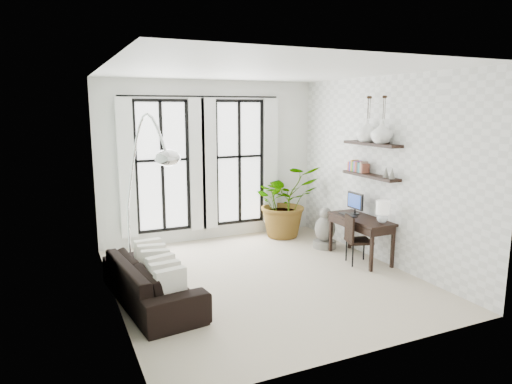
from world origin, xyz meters
TOP-DOWN VIEW (x-y plane):
  - floor at (0.00, 0.00)m, footprint 5.00×5.00m
  - ceiling at (0.00, 0.00)m, footprint 5.00×5.00m
  - wall_left at (-2.25, 0.00)m, footprint 0.00×5.00m
  - wall_right at (2.25, 0.00)m, footprint 0.00×5.00m
  - wall_back at (0.00, 2.50)m, footprint 4.50×0.00m
  - windows at (-0.20, 2.43)m, footprint 3.26×0.13m
  - wall_shelves at (2.11, 0.17)m, footprint 0.25×1.30m
  - sofa at (-1.80, -0.17)m, footprint 1.08×2.21m
  - throw_pillows at (-1.70, -0.17)m, footprint 0.40×1.52m
  - plant at (1.44, 2.02)m, footprint 1.39×1.21m
  - desk at (1.95, 0.08)m, footprint 0.55×1.29m
  - desk_chair at (1.73, -0.01)m, footprint 0.50×0.50m
  - arc_lamp at (-1.70, 0.41)m, footprint 0.77×1.45m
  - buddha at (1.76, 0.98)m, footprint 0.44×0.44m
  - vase_a at (2.11, -0.12)m, footprint 0.37×0.37m
  - vase_b at (2.11, 0.28)m, footprint 0.37×0.37m

SIDE VIEW (x-z plane):
  - floor at x=0.00m, z-range 0.00..0.00m
  - sofa at x=-1.80m, z-range 0.00..0.62m
  - buddha at x=1.76m, z-range -0.06..0.73m
  - desk_chair at x=1.73m, z-range 0.06..0.91m
  - throw_pillows at x=-1.70m, z-range 0.30..0.70m
  - desk at x=1.95m, z-range 0.14..1.29m
  - plant at x=1.44m, z-range 0.00..1.51m
  - windows at x=-0.20m, z-range 0.24..2.88m
  - wall_left at x=-2.25m, z-range -0.90..4.10m
  - wall_right at x=2.25m, z-range -0.90..4.10m
  - wall_back at x=0.00m, z-range -0.65..3.85m
  - wall_shelves at x=2.11m, z-range 1.43..2.03m
  - arc_lamp at x=-1.70m, z-range 0.69..3.29m
  - vase_a at x=2.11m, z-range 2.07..2.46m
  - vase_b at x=2.11m, z-range 2.07..2.46m
  - ceiling at x=0.00m, z-range 3.20..3.20m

